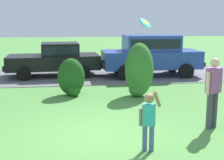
% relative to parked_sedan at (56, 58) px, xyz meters
% --- Properties ---
extents(ground_plane, '(80.00, 80.00, 0.00)m').
position_rel_parked_sedan_xyz_m(ground_plane, '(1.33, -7.85, -0.85)').
color(ground_plane, '#518E42').
extents(driveway_strip, '(28.00, 4.40, 0.02)m').
position_rel_parked_sedan_xyz_m(driveway_strip, '(1.33, -0.20, -0.84)').
color(driveway_strip, slate).
rests_on(driveway_strip, ground).
extents(shrub_centre_left, '(0.95, 0.85, 1.30)m').
position_rel_parked_sedan_xyz_m(shrub_centre_left, '(0.75, -3.84, -0.24)').
color(shrub_centre_left, '#1E511C').
rests_on(shrub_centre_left, ground).
extents(shrub_centre, '(0.98, 1.03, 1.85)m').
position_rel_parked_sedan_xyz_m(shrub_centre, '(3.08, -4.26, 0.02)').
color(shrub_centre, '#33702B').
rests_on(shrub_centre, ground).
extents(parked_sedan, '(4.51, 2.33, 1.56)m').
position_rel_parked_sedan_xyz_m(parked_sedan, '(0.00, 0.00, 0.00)').
color(parked_sedan, black).
rests_on(parked_sedan, ground).
extents(parked_suv, '(4.75, 2.21, 1.92)m').
position_rel_parked_sedan_xyz_m(parked_suv, '(4.43, -0.49, 0.23)').
color(parked_suv, '#28429E').
rests_on(parked_suv, ground).
extents(child_thrower, '(0.47, 0.23, 1.29)m').
position_rel_parked_sedan_xyz_m(child_thrower, '(2.32, -8.82, -0.13)').
color(child_thrower, '#4C608C').
rests_on(child_thrower, ground).
extents(frisbee, '(0.32, 0.26, 0.29)m').
position_rel_parked_sedan_xyz_m(frisbee, '(2.39, -8.06, 1.72)').
color(frisbee, '#1EB7B2').
extents(adult_onlooker, '(0.48, 0.37, 1.74)m').
position_rel_parked_sedan_xyz_m(adult_onlooker, '(4.19, -7.66, 0.13)').
color(adult_onlooker, '#3F3F4C').
rests_on(adult_onlooker, ground).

